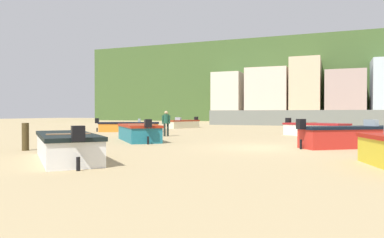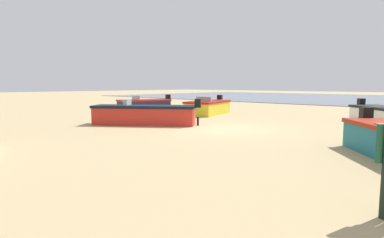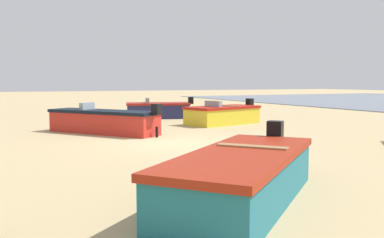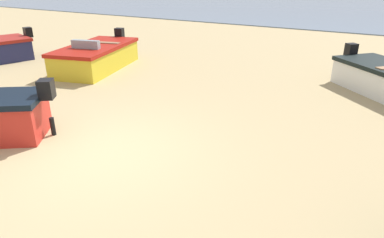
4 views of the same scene
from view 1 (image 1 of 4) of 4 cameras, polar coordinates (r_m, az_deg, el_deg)
The scene contains 15 objects.
ground_plane at distance 15.95m, azimuth 11.36°, elevation -4.41°, with size 160.00×160.00×0.00m, color tan.
headland_hill at distance 81.92m, azimuth 19.28°, elevation 5.08°, with size 90.00×32.00×15.04m, color #3D5829.
harbor_pier at distance 45.84m, azimuth 16.06°, elevation 0.17°, with size 21.52×2.40×1.84m, color slate.
townhouse_far_left at distance 65.24m, azimuth 5.80°, elevation 3.33°, with size 4.89×6.39×8.50m, color beige.
townhouse_left at distance 63.85m, azimuth 11.70°, elevation 3.60°, with size 6.81×6.50×9.00m, color beige.
townhouse_centre_left at distance 63.12m, azimuth 17.19°, elevation 4.25°, with size 4.73×6.40×10.41m, color #CBB28F.
townhouse_centre_right at distance 62.30m, azimuth 22.61°, elevation 3.23°, with size 5.90×5.13×8.17m, color #A88F88.
boat_teal_0 at distance 19.73m, azimuth -8.28°, elevation -2.09°, with size 4.07×4.39×1.19m.
boat_orange_2 at distance 29.70m, azimuth -9.77°, elevation -1.19°, with size 4.82×3.27×1.08m.
boat_white_3 at distance 25.22m, azimuth 18.63°, elevation -1.53°, with size 4.33×3.43×1.15m.
boat_red_5 at distance 17.10m, azimuth 23.86°, elevation -2.52°, with size 4.66×3.84×1.24m.
boat_cream_6 at distance 36.42m, azimuth -1.42°, elevation -0.77°, with size 2.41×4.22×1.11m.
boat_white_7 at distance 12.23m, azimuth -18.88°, elevation -4.05°, with size 4.46×4.34×1.15m.
mooring_post_near_water at distance 15.92m, azimuth -24.43°, elevation -2.52°, with size 0.27×0.27×1.09m, color #42351B.
beach_walker_foreground at distance 23.41m, azimuth -4.03°, elevation -0.37°, with size 0.51×0.46×1.62m.
Camera 1 is at (2.70, -15.66, 1.47)m, focal length 34.38 mm.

